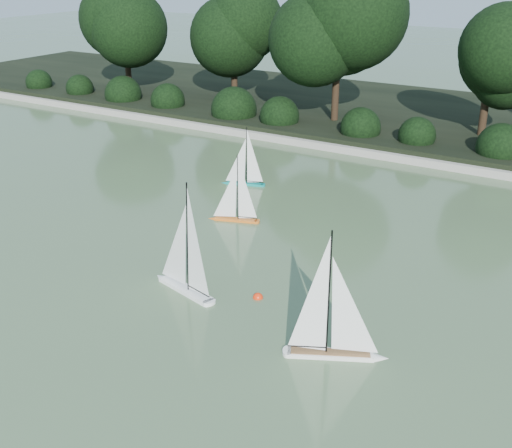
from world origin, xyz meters
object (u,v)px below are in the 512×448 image
at_px(sailboat_white_b, 339,337).
at_px(sailboat_teal, 242,175).
at_px(sailboat_white_a, 181,272).
at_px(sailboat_orange, 232,210).
at_px(race_buoy, 258,298).

bearing_deg(sailboat_white_b, sailboat_teal, 133.01).
height_order(sailboat_white_a, sailboat_white_b, sailboat_white_a).
relative_size(sailboat_white_a, sailboat_orange, 1.33).
height_order(sailboat_white_a, sailboat_teal, sailboat_white_a).
bearing_deg(sailboat_teal, sailboat_orange, -62.55).
distance_m(sailboat_white_b, sailboat_teal, 6.69).
relative_size(sailboat_teal, race_buoy, 8.97).
height_order(sailboat_white_b, sailboat_orange, sailboat_white_b).
distance_m(sailboat_white_b, race_buoy, 1.83).
bearing_deg(sailboat_white_b, race_buoy, 155.49).
bearing_deg(sailboat_orange, race_buoy, -49.50).
distance_m(sailboat_orange, race_buoy, 3.03).
xyz_separation_m(sailboat_white_a, sailboat_white_b, (2.77, -0.38, -0.01)).
distance_m(sailboat_white_a, race_buoy, 1.22).
bearing_deg(sailboat_teal, sailboat_white_b, -46.99).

